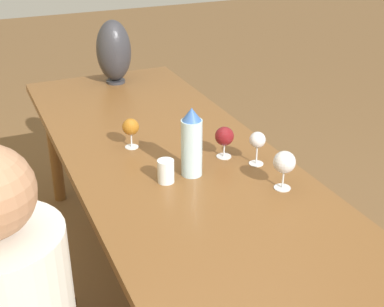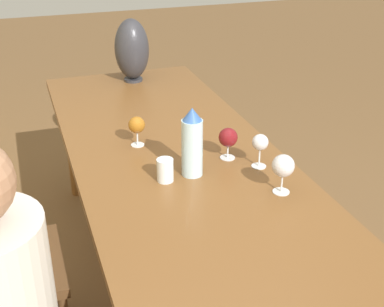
% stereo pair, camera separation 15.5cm
% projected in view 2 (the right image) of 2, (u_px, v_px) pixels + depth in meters
% --- Properties ---
extents(dining_table, '(3.11, 0.86, 0.73)m').
position_uv_depth(dining_table, '(206.00, 211.00, 1.95)').
color(dining_table, brown).
rests_on(dining_table, ground_plane).
extents(water_bottle, '(0.08, 0.08, 0.28)m').
position_uv_depth(water_bottle, '(192.00, 143.00, 2.02)').
color(water_bottle, '#ADCCD6').
rests_on(water_bottle, dining_table).
extents(water_tumbler, '(0.06, 0.06, 0.09)m').
position_uv_depth(water_tumbler, '(165.00, 170.00, 2.02)').
color(water_tumbler, silver).
rests_on(water_tumbler, dining_table).
extents(vase, '(0.19, 0.19, 0.36)m').
position_uv_depth(vase, '(132.00, 49.00, 3.02)').
color(vase, '#2D2D33').
rests_on(vase, dining_table).
extents(wine_glass_0, '(0.08, 0.08, 0.15)m').
position_uv_depth(wine_glass_0, '(283.00, 166.00, 1.91)').
color(wine_glass_0, silver).
rests_on(wine_glass_0, dining_table).
extents(wine_glass_1, '(0.07, 0.07, 0.13)m').
position_uv_depth(wine_glass_1, '(137.00, 125.00, 2.28)').
color(wine_glass_1, silver).
rests_on(wine_glass_1, dining_table).
extents(wine_glass_2, '(0.07, 0.07, 0.14)m').
position_uv_depth(wine_glass_2, '(260.00, 143.00, 2.09)').
color(wine_glass_2, silver).
rests_on(wine_glass_2, dining_table).
extents(wine_glass_3, '(0.08, 0.08, 0.13)m').
position_uv_depth(wine_glass_3, '(228.00, 138.00, 2.17)').
color(wine_glass_3, silver).
rests_on(wine_glass_3, dining_table).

